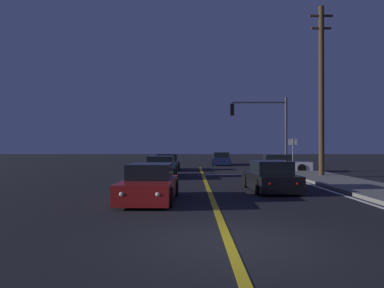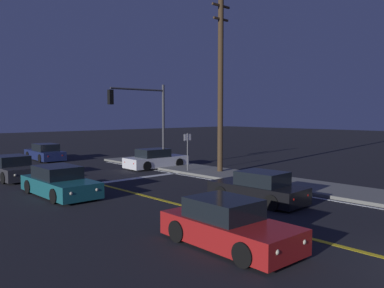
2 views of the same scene
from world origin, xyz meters
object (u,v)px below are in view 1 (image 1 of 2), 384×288
Objects in this scene: traffic_signal_near_right at (264,122)px; utility_pole_right at (320,90)px; car_lead_oncoming_white at (279,164)px; car_far_approaching_navy at (220,159)px; street_sign_corner at (291,150)px; car_distant_tail_charcoal at (166,163)px; car_side_waiting_teal at (159,168)px; car_parked_curb_black at (269,178)px; car_following_oncoming_red at (148,185)px.

utility_pole_right reaches higher than traffic_signal_near_right.
utility_pole_right is at bearing 19.07° from car_lead_oncoming_white.
car_far_approaching_navy is at bearing -76.27° from traffic_signal_near_right.
car_lead_oncoming_white is 3.45m from street_sign_corner.
street_sign_corner reaches higher than car_far_approaching_navy.
utility_pole_right is (10.32, -6.66, 5.01)m from car_distant_tail_charcoal.
utility_pole_right is at bearing 146.55° from car_distant_tail_charcoal.
car_parked_curb_black is (5.52, -7.13, -0.00)m from car_side_waiting_teal.
car_side_waiting_teal is at bearing -173.03° from street_sign_corner.
utility_pole_right is (5.18, -14.61, 5.01)m from car_far_approaching_navy.
car_side_waiting_teal is 1.05× the size of car_lead_oncoming_white.
traffic_signal_near_right is at bearing -66.70° from car_lead_oncoming_white.
car_distant_tail_charcoal is 0.89× the size of car_side_waiting_teal.
car_lead_oncoming_white is 11.96m from car_parked_curb_black.
street_sign_corner is (8.90, 1.09, 1.11)m from car_side_waiting_teal.
car_parked_curb_black is 8.95m from street_sign_corner.
car_side_waiting_teal is 1.12× the size of car_following_oncoming_red.
car_following_oncoming_red is at bearing -153.17° from car_parked_curb_black.
car_far_approaching_navy is (5.14, 7.96, 0.00)m from car_distant_tail_charcoal.
car_distant_tail_charcoal is at bearing -99.64° from car_lead_oncoming_white.
car_following_oncoming_red is (0.50, -9.95, -0.00)m from car_side_waiting_teal.
utility_pole_right reaches higher than car_following_oncoming_red.
car_distant_tail_charcoal is at bearing -17.07° from traffic_signal_near_right.
car_following_oncoming_red and car_parked_curb_black have the same top height.
car_following_oncoming_red is 1.00× the size of car_parked_curb_black.
car_parked_curb_black is at bearing -86.22° from car_far_approaching_navy.
traffic_signal_near_right is (7.14, 13.84, 3.26)m from car_following_oncoming_red.
utility_pole_right is at bearing -67.75° from car_far_approaching_navy.
car_lead_oncoming_white is at bearing 167.42° from car_distant_tail_charcoal.
car_side_waiting_teal is at bearing -61.51° from car_lead_oncoming_white.
car_far_approaching_navy is (5.12, 14.20, -0.00)m from car_side_waiting_teal.
car_far_approaching_navy is 1.14× the size of car_parked_curb_black.
traffic_signal_near_right reaches higher than street_sign_corner.
car_following_oncoming_red is 14.57m from utility_pole_right.
utility_pole_right is at bearing 121.76° from traffic_signal_near_right.
car_far_approaching_navy is at bearing 109.53° from utility_pole_right.
car_parked_curb_black is (-3.35, -11.48, -0.00)m from car_lead_oncoming_white.
car_lead_oncoming_white is (8.37, 14.31, 0.00)m from car_following_oncoming_red.
street_sign_corner reaches higher than car_distant_tail_charcoal.
traffic_signal_near_right is (7.66, -2.35, 3.26)m from car_distant_tail_charcoal.
car_far_approaching_navy is 1.90× the size of street_sign_corner.
car_lead_oncoming_white is (8.87, 4.36, -0.00)m from car_side_waiting_teal.
utility_pole_right reaches higher than street_sign_corner.
traffic_signal_near_right is 0.52× the size of utility_pole_right.
car_lead_oncoming_white is at bearing -153.92° from car_side_waiting_teal.
car_lead_oncoming_white is 1.06× the size of car_parked_curb_black.
street_sign_corner is (3.78, -13.11, 1.11)m from car_far_approaching_navy.
utility_pole_right is at bearing 51.96° from car_parked_curb_black.
street_sign_corner is at bearing 65.06° from car_parked_curb_black.
car_far_approaching_navy is at bearing -109.94° from car_side_waiting_teal.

